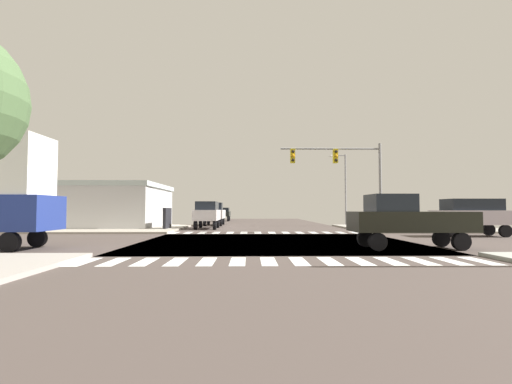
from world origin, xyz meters
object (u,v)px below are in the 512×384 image
bank_building (88,206)px  street_lamp (343,183)px  suv_queued_2 (472,214)px  pickup_trailing_1 (406,219)px  traffic_signal_mast (341,166)px  sedan_nearside_1 (224,213)px  pickup_middle_2 (214,213)px  suv_crossing_1 (207,213)px

bank_building → street_lamp: bearing=6.3°
suv_queued_2 → pickup_trailing_1: (-7.11, -7.00, -0.10)m
street_lamp → suv_queued_2: (4.50, -14.07, -2.97)m
traffic_signal_mast → pickup_trailing_1: size_ratio=1.45×
pickup_trailing_1 → bank_building: bearing=49.6°
bank_building → suv_queued_2: (28.76, -11.41, -0.60)m
street_lamp → bank_building: 24.52m
street_lamp → suv_queued_2: size_ratio=1.56×
sedan_nearside_1 → pickup_middle_2: pickup_middle_2 is taller
street_lamp → bank_building: (-24.26, -2.66, -2.37)m
sedan_nearside_1 → pickup_trailing_1: (10.45, -36.74, 0.17)m
suv_queued_2 → bank_building: bearing=-111.6°
traffic_signal_mast → street_lamp: 10.56m
street_lamp → sedan_nearside_1: 20.66m
suv_crossing_1 → pickup_middle_2: size_ratio=0.90×
suv_crossing_1 → pickup_middle_2: (0.00, 6.40, -0.10)m
sedan_nearside_1 → street_lamp: bearing=129.8°
street_lamp → suv_queued_2: bearing=-72.3°
suv_crossing_1 → suv_queued_2: size_ratio=1.00×
bank_building → pickup_trailing_1: (21.65, -18.41, -0.70)m
bank_building → pickup_middle_2: bank_building is taller
traffic_signal_mast → street_lamp: size_ratio=1.03×
traffic_signal_mast → suv_crossing_1: traffic_signal_mast is taller
street_lamp → suv_crossing_1: size_ratio=1.56×
suv_crossing_1 → bank_building: bearing=-11.2°
suv_crossing_1 → suv_queued_2: 19.83m
street_lamp → sedan_nearside_1: bearing=129.8°
traffic_signal_mast → bank_building: bearing=160.7°
bank_building → suv_queued_2: 30.95m
sedan_nearside_1 → suv_queued_2: size_ratio=0.93×
suv_queued_2 → pickup_middle_2: size_ratio=0.90×
traffic_signal_mast → sedan_nearside_1: bearing=111.8°
suv_crossing_1 → suv_queued_2: bearing=152.4°
traffic_signal_mast → pickup_trailing_1: 11.44m
street_lamp → sedan_nearside_1: (-13.06, 15.68, -3.25)m
traffic_signal_mast → suv_queued_2: size_ratio=1.61×
suv_crossing_1 → suv_queued_2: same height
bank_building → pickup_trailing_1: bearing=-40.4°
suv_crossing_1 → pickup_middle_2: bearing=-90.0°
traffic_signal_mast → pickup_trailing_1: traffic_signal_mast is taller
sedan_nearside_1 → suv_crossing_1: (-0.00, -20.55, 0.28)m
bank_building → pickup_middle_2: 11.98m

